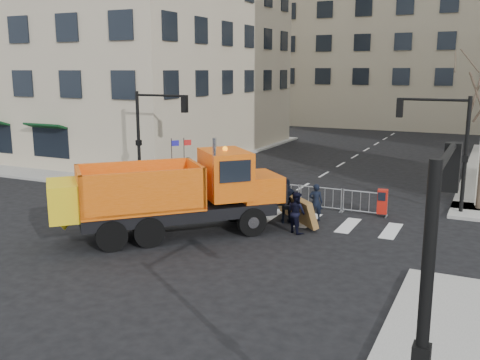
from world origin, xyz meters
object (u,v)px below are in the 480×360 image
at_px(plow_truck, 171,192).
at_px(worker, 213,177).
at_px(cop_a, 316,202).
at_px(newspaper_box, 382,202).
at_px(cop_c, 287,201).
at_px(cop_b, 296,212).

relative_size(plow_truck, worker, 5.81).
relative_size(plow_truck, cop_a, 5.66).
relative_size(cop_a, newspaper_box, 1.50).
height_order(cop_a, cop_c, cop_c).
height_order(plow_truck, newspaper_box, plow_truck).
distance_m(cop_b, cop_c, 1.47).
distance_m(cop_a, worker, 6.91).
relative_size(cop_c, newspaper_box, 1.76).
distance_m(plow_truck, cop_b, 5.11).
bearing_deg(newspaper_box, plow_truck, -145.97).
xyz_separation_m(cop_b, cop_c, (-0.86, 1.18, 0.11)).
xyz_separation_m(cop_c, worker, (-5.48, 3.33, -0.02)).
xyz_separation_m(cop_c, newspaper_box, (3.53, 2.81, -0.27)).
height_order(plow_truck, cop_b, plow_truck).
bearing_deg(cop_a, cop_c, 29.53).
xyz_separation_m(cop_a, newspaper_box, (2.53, 1.89, -0.12)).
distance_m(worker, newspaper_box, 9.03).
bearing_deg(newspaper_box, cop_a, -151.94).
height_order(cop_c, worker, cop_c).
xyz_separation_m(cop_a, worker, (-6.48, 2.40, 0.13)).
bearing_deg(plow_truck, worker, 60.12).
height_order(cop_a, newspaper_box, cop_a).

